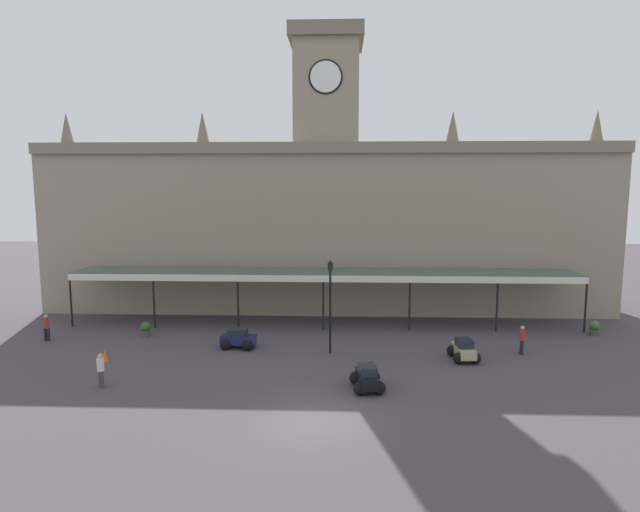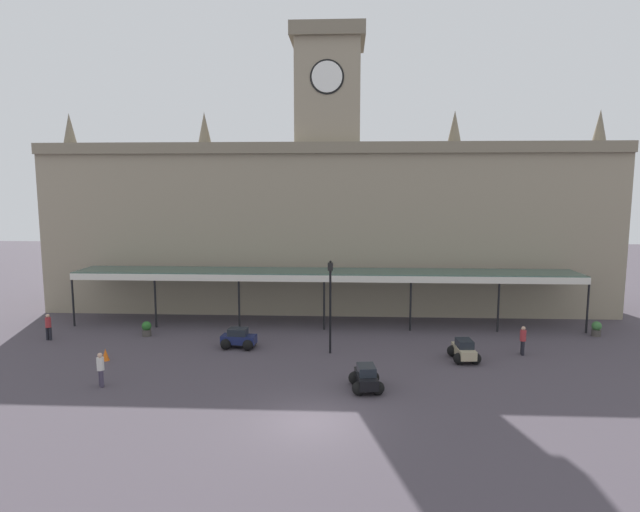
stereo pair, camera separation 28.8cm
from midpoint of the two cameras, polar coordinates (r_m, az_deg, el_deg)
The scene contains 13 objects.
ground_plane at distance 22.44m, azimuth -0.74°, elevation -17.58°, with size 140.00×140.00×0.00m, color #463F47.
station_building at distance 41.39m, azimuth 1.06°, elevation 3.96°, with size 42.97×6.95×21.25m.
entrance_canopy at distance 36.10m, azimuth 0.77°, elevation -1.89°, with size 34.68×3.26×3.78m.
car_beige_sedan at distance 30.50m, azimuth 15.66°, elevation -9.98°, with size 1.60×2.10×1.19m.
car_navy_sedan at distance 31.95m, azimuth -8.58°, elevation -8.98°, with size 2.12×1.64×1.19m.
car_black_sedan at distance 25.52m, azimuth 5.37°, elevation -13.21°, with size 1.67×2.14×1.19m.
pedestrian_crossing_forecourt at distance 27.65m, azimuth -22.50°, elevation -11.22°, with size 0.34×0.34×1.67m.
pedestrian_near_entrance at distance 37.08m, azimuth -27.27°, elevation -6.78°, with size 0.39×0.34×1.67m.
pedestrian_beside_cars at distance 32.41m, azimuth 21.46°, elevation -8.44°, with size 0.34×0.39×1.67m.
victorian_lamppost at distance 29.92m, azimuth 1.41°, elevation -4.44°, with size 0.30×0.30×5.41m.
traffic_cone at distance 31.67m, azimuth -22.07°, elevation -9.92°, with size 0.40×0.40×0.67m, color orange.
planter_forecourt_centre at distance 35.75m, azimuth -18.13°, elevation -7.52°, with size 0.60×0.60×0.96m.
planter_by_canopy at distance 38.45m, azimuth 28.08°, elevation -6.99°, with size 0.60×0.60×0.96m.
Camera 2 is at (1.43, -20.29, 9.50)m, focal length 29.39 mm.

